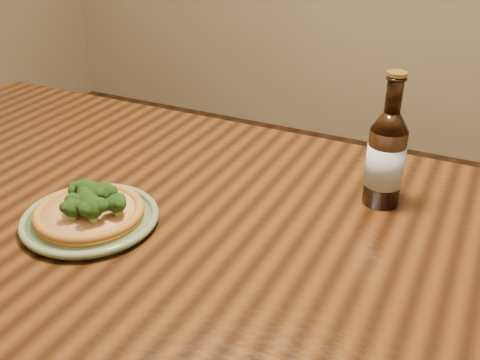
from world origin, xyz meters
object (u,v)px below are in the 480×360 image
at_px(table, 151,243).
at_px(plate, 90,219).
at_px(pizza, 90,210).
at_px(beer_bottle, 386,157).

height_order(table, plate, plate).
distance_m(table, pizza, 0.17).
bearing_deg(plate, table, 63.95).
bearing_deg(beer_bottle, pizza, -161.68).
bearing_deg(plate, beer_bottle, 34.20).
distance_m(plate, beer_bottle, 0.56).
height_order(table, pizza, pizza).
bearing_deg(pizza, beer_bottle, 34.39).
relative_size(table, pizza, 8.01).
relative_size(plate, pizza, 1.26).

